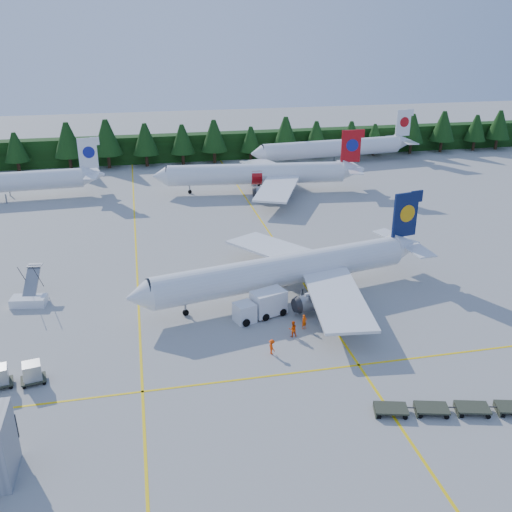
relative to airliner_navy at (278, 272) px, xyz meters
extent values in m
plane|color=#A2A29D|center=(-1.93, -9.44, -3.19)|extent=(320.00, 320.00, 0.00)
cube|color=yellow|center=(-15.93, 10.56, -3.19)|extent=(0.25, 120.00, 0.01)
cube|color=yellow|center=(4.07, 10.56, -3.19)|extent=(0.25, 120.00, 0.01)
cube|color=yellow|center=(-1.93, -15.44, -3.19)|extent=(80.00, 0.25, 0.01)
cube|color=black|center=(-1.93, 72.56, -0.19)|extent=(220.00, 4.00, 6.00)
cylinder|color=silver|center=(0.58, 0.12, 0.07)|extent=(30.93, 9.78, 3.63)
cone|color=silver|center=(-15.76, -3.25, 0.07)|extent=(3.22, 4.07, 3.63)
cube|color=#08143E|center=(17.02, 3.51, 4.61)|extent=(3.44, 1.01, 5.62)
cube|color=silver|center=(1.69, 8.22, -0.47)|extent=(11.46, 14.51, 1.03)
cylinder|color=gray|center=(0.41, 5.46, -1.74)|extent=(3.40, 2.49, 1.90)
cube|color=silver|center=(4.81, -6.88, -0.47)|extent=(6.91, 14.12, 1.03)
cylinder|color=gray|center=(2.53, -4.85, -1.74)|extent=(3.40, 2.49, 1.90)
cylinder|color=gray|center=(-10.89, -2.25, -2.42)|extent=(0.22, 0.22, 1.54)
cylinder|color=silver|center=(6.74, 43.72, 0.27)|extent=(32.87, 7.39, 3.84)
cone|color=silver|center=(-10.82, 45.65, 0.27)|extent=(3.09, 4.11, 3.84)
cube|color=#AA0B11|center=(24.40, 41.78, 5.07)|extent=(3.66, 0.73, 5.95)
cube|color=silver|center=(10.50, 51.52, -0.31)|extent=(8.57, 15.27, 1.09)
cylinder|color=gray|center=(8.30, 49.15, -1.65)|extent=(3.47, 2.36, 2.02)
cube|color=silver|center=(8.71, 35.29, -0.31)|extent=(11.17, 15.50, 1.09)
cylinder|color=gray|center=(7.09, 38.08, -1.65)|extent=(3.47, 2.36, 2.02)
cylinder|color=gray|center=(-5.59, 45.08, -2.37)|extent=(0.23, 0.23, 1.63)
cube|color=silver|center=(-23.42, 48.73, 4.43)|extent=(3.38, 0.46, 5.50)
cylinder|color=silver|center=(28.03, 62.56, 0.24)|extent=(32.60, 6.93, 3.81)
cone|color=silver|center=(10.59, 60.86, 0.24)|extent=(3.02, 4.05, 3.81)
cube|color=silver|center=(45.57, 64.27, 5.00)|extent=(3.63, 0.68, 5.91)
cylinder|color=gray|center=(15.78, 61.37, -2.43)|extent=(0.23, 0.23, 1.52)
cube|color=silver|center=(-28.07, 3.84, -2.69)|extent=(4.10, 2.57, 1.01)
cube|color=gray|center=(-27.80, 5.65, -1.09)|extent=(1.99, 3.83, 2.72)
cube|color=gray|center=(-27.52, 7.46, 0.15)|extent=(1.79, 1.33, 0.11)
cube|color=white|center=(-4.83, -4.92, -2.14)|extent=(2.55, 2.55, 2.11)
cube|color=black|center=(-4.83, -4.92, -1.63)|extent=(2.23, 2.35, 0.90)
cube|color=white|center=(-1.98, -3.95, -1.68)|extent=(4.13, 3.25, 2.61)
cube|color=#323728|center=(4.01, -22.67, -2.69)|extent=(3.03, 2.32, 0.16)
cube|color=#323728|center=(7.32, -23.32, -2.69)|extent=(3.03, 2.32, 0.16)
cube|color=#323728|center=(10.63, -23.97, -2.69)|extent=(3.03, 2.32, 0.16)
cube|color=#323728|center=(-28.17, -12.09, -2.80)|extent=(2.43, 2.03, 0.14)
cube|color=#323728|center=(-25.38, -12.07, -2.80)|extent=(2.43, 2.03, 0.14)
cube|color=#B8BCBD|center=(-25.38, -12.07, -1.96)|extent=(1.76, 1.72, 1.52)
imported|color=#FF4D05|center=(0.97, -7.77, -2.39)|extent=(0.68, 0.55, 1.60)
imported|color=#EE4605|center=(-0.62, -9.08, -2.31)|extent=(0.86, 0.67, 1.75)
imported|color=#FE3F05|center=(-3.47, -11.83, -2.41)|extent=(0.56, 0.72, 1.55)
camera|label=1|loc=(-14.80, -57.92, 26.80)|focal=40.00mm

